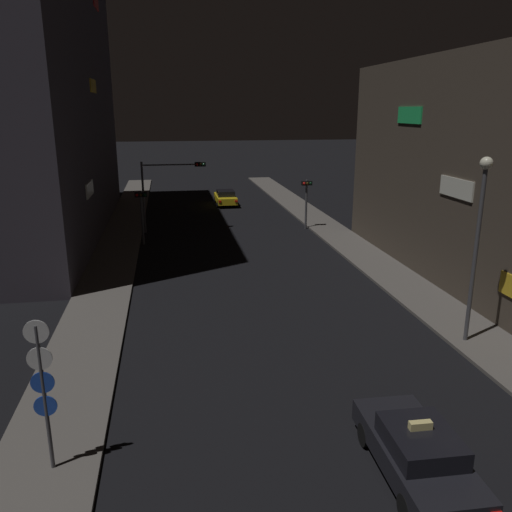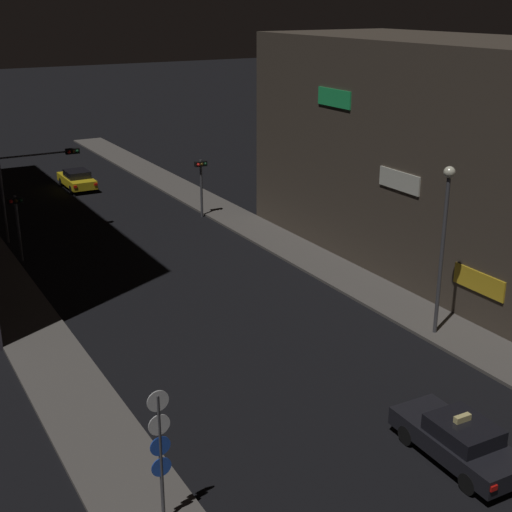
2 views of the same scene
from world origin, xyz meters
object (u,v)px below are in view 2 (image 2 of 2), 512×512
object	(u,v)px
traffic_light_left_kerb	(17,215)
traffic_light_right_kerb	(201,176)
far_car	(77,179)
traffic_light_overhead	(33,175)
sign_pole_left	(160,447)
taxi	(459,440)
street_lamp_near_block	(444,227)

from	to	relation	value
traffic_light_left_kerb	traffic_light_right_kerb	distance (m)	12.39
far_car	traffic_light_overhead	world-z (taller)	traffic_light_overhead
traffic_light_overhead	sign_pole_left	bearing A→B (deg)	-96.90
far_car	traffic_light_right_kerb	distance (m)	12.44
traffic_light_left_kerb	traffic_light_right_kerb	size ratio (longest dim) A/B	0.97
taxi	traffic_light_overhead	size ratio (longest dim) A/B	0.86
far_car	sign_pole_left	distance (m)	38.03
traffic_light_overhead	traffic_light_left_kerb	world-z (taller)	traffic_light_overhead
traffic_light_left_kerb	street_lamp_near_block	bearing A→B (deg)	-53.81
traffic_light_right_kerb	sign_pole_left	size ratio (longest dim) A/B	0.94
far_car	street_lamp_near_block	xyz separation A→B (m)	(5.87, -31.83, 4.05)
traffic_light_overhead	street_lamp_near_block	bearing A→B (deg)	-62.27
traffic_light_left_kerb	sign_pole_left	world-z (taller)	sign_pole_left
taxi	sign_pole_left	xyz separation A→B (m)	(-8.94, 1.73, 1.76)
sign_pole_left	far_car	bearing A→B (deg)	76.93
traffic_light_right_kerb	sign_pole_left	distance (m)	29.06
far_car	sign_pole_left	world-z (taller)	sign_pole_left
traffic_light_left_kerb	traffic_light_overhead	bearing A→B (deg)	62.98
far_car	sign_pole_left	xyz separation A→B (m)	(-8.59, -37.00, 1.76)
far_car	sign_pole_left	bearing A→B (deg)	-103.07
taxi	traffic_light_right_kerb	bearing A→B (deg)	80.59
taxi	sign_pole_left	world-z (taller)	sign_pole_left
sign_pole_left	street_lamp_near_block	xyz separation A→B (m)	(14.45, 5.17, 2.29)
taxi	street_lamp_near_block	size ratio (longest dim) A/B	0.63
sign_pole_left	street_lamp_near_block	distance (m)	15.52
sign_pole_left	street_lamp_near_block	world-z (taller)	street_lamp_near_block
street_lamp_near_block	traffic_light_right_kerb	bearing A→B (deg)	92.69
far_car	street_lamp_near_block	size ratio (longest dim) A/B	0.63
traffic_light_overhead	traffic_light_right_kerb	bearing A→B (deg)	-4.60
traffic_light_right_kerb	sign_pole_left	bearing A→B (deg)	-117.66
taxi	traffic_light_left_kerb	size ratio (longest dim) A/B	1.23
taxi	traffic_light_right_kerb	world-z (taller)	traffic_light_right_kerb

